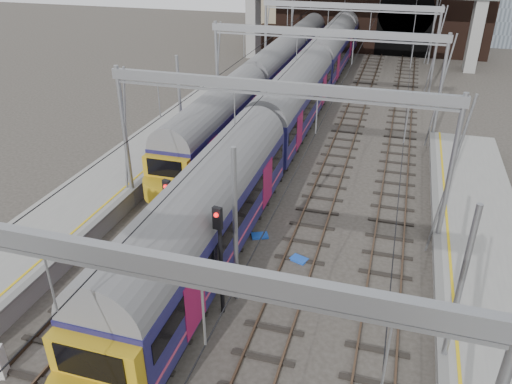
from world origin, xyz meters
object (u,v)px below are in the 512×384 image
(signal_near_left, at_px, (171,215))
(signal_near_centre, at_px, (220,249))
(train_second, at_px, (294,50))
(train_main, at_px, (315,72))

(signal_near_left, height_order, signal_near_centre, signal_near_centre)
(train_second, xyz_separation_m, signal_near_centre, (5.72, -38.44, 0.73))
(train_main, height_order, train_second, train_main)
(train_second, bearing_deg, signal_near_centre, -81.54)
(train_second, bearing_deg, train_main, -66.33)
(train_second, relative_size, signal_near_left, 13.21)
(train_second, relative_size, signal_near_centre, 12.46)
(train_second, bearing_deg, signal_near_left, -85.76)
(train_second, height_order, signal_near_left, signal_near_left)
(signal_near_left, distance_m, signal_near_centre, 3.64)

